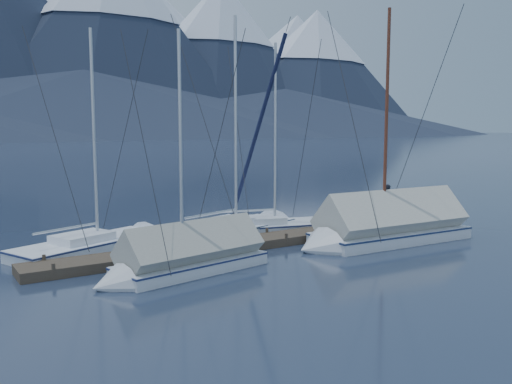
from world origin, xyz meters
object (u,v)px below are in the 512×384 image
Objects in this scene: sailboat_covered_far at (179,261)px; sailboat_covered_near at (380,230)px; sailboat_open_left at (108,243)px; sailboat_open_right at (285,228)px; sailboat_open_mid at (244,230)px; person at (387,202)px.

sailboat_covered_near is at bearing -0.48° from sailboat_covered_far.
sailboat_open_left is 1.00× the size of sailboat_open_right.
sailboat_covered_far is (-5.32, -4.65, 0.24)m from sailboat_open_mid.
sailboat_covered_near is 9.05m from sailboat_covered_far.
sailboat_open_mid is at bearing 163.06° from sailboat_open_right.
sailboat_open_left is 0.89× the size of sailboat_open_mid.
sailboat_open_left is at bearing 98.01° from sailboat_covered_far.
person is at bearing 10.85° from sailboat_covered_far.
person is (12.62, -2.92, 1.05)m from sailboat_open_left.
sailboat_open_right is (1.86, -0.57, -0.02)m from sailboat_open_mid.
sailboat_open_mid is at bearing 41.18° from sailboat_covered_far.
sailboat_open_mid is at bearing -5.13° from sailboat_open_left.
sailboat_open_left is 5.25m from sailboat_covered_far.
sailboat_covered_near is (9.78, -5.27, 0.36)m from sailboat_open_left.
sailboat_open_mid reaches higher than sailboat_covered_far.
sailboat_open_right reaches higher than sailboat_open_left.
sailboat_open_left is 12.99m from person.
sailboat_open_mid is 0.99× the size of sailboat_covered_near.
sailboat_covered_near reaches higher than sailboat_open_left.
person is at bearing -19.89° from sailboat_open_mid.
sailboat_covered_far is (-9.05, 0.08, -0.11)m from sailboat_covered_near.
sailboat_open_mid reaches higher than person.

